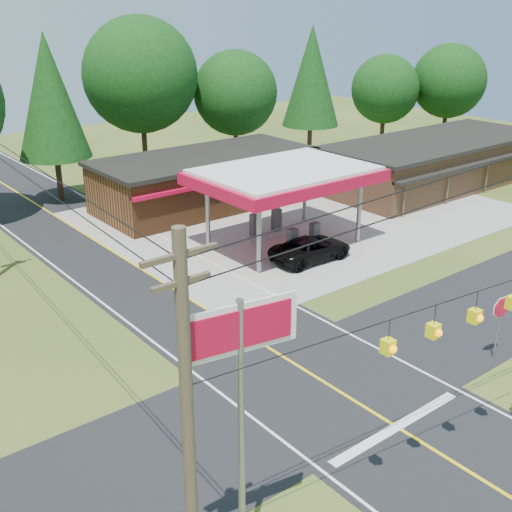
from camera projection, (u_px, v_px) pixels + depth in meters
ground at (326, 384)px, 25.50m from camera, size 120.00×120.00×0.00m
main_highway at (326, 383)px, 25.49m from camera, size 8.00×120.00×0.02m
cross_road at (326, 383)px, 25.49m from camera, size 70.00×7.00×0.02m
lane_center_yellow at (326, 383)px, 25.49m from camera, size 0.15×110.00×0.00m
gas_canopy at (285, 178)px, 38.58m from camera, size 10.60×7.40×4.88m
convenience_store at (206, 180)px, 47.29m from camera, size 16.40×7.55×3.80m
strip_building at (436, 162)px, 52.60m from camera, size 20.40×8.75×3.80m
utility_pole_near_left at (188, 428)px, 14.45m from camera, size 1.80×0.30×10.00m
overhead_beacons at (457, 301)px, 18.26m from camera, size 17.04×2.04×1.03m
treeline_backdrop at (75, 114)px, 40.67m from camera, size 70.27×51.59×13.30m
suv_car at (311, 249)px, 37.43m from camera, size 5.24×5.24×1.41m
sedan_car at (255, 194)px, 48.05m from camera, size 4.39×4.39×1.46m
big_stop_sign at (241, 374)px, 14.99m from camera, size 2.93×0.60×7.96m
octagonal_stop_sign at (501, 312)px, 26.55m from camera, size 0.98×0.18×2.88m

